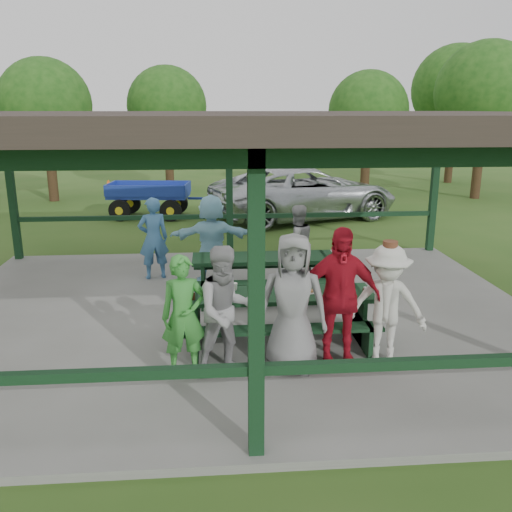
{
  "coord_description": "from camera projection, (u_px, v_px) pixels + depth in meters",
  "views": [
    {
      "loc": [
        -0.38,
        -8.46,
        3.39
      ],
      "look_at": [
        0.28,
        -0.3,
        1.16
      ],
      "focal_mm": 38.0,
      "sensor_mm": 36.0,
      "label": 1
    }
  ],
  "objects": [
    {
      "name": "contestant_grey_mid",
      "position": [
        292.0,
        303.0,
        6.88
      ],
      "size": [
        0.96,
        0.7,
        1.81
      ],
      "primitive_type": "imported",
      "rotation": [
        0.0,
        0.0,
        -0.15
      ],
      "color": "gray",
      "rests_on": "concrete_slab"
    },
    {
      "name": "picnic_table_far",
      "position": [
        264.0,
        271.0,
        9.72
      ],
      "size": [
        2.54,
        1.39,
        0.75
      ],
      "color": "black",
      "rests_on": "concrete_slab"
    },
    {
      "name": "tree_far_right",
      "position": [
        456.0,
        90.0,
        24.62
      ],
      "size": [
        3.99,
        3.99,
        6.24
      ],
      "color": "#301E13",
      "rests_on": "ground"
    },
    {
      "name": "pickup_truck",
      "position": [
        305.0,
        193.0,
        17.11
      ],
      "size": [
        6.5,
        4.48,
        1.65
      ],
      "primitive_type": "imported",
      "rotation": [
        0.0,
        0.0,
        1.89
      ],
      "color": "silver",
      "rests_on": "ground"
    },
    {
      "name": "ground",
      "position": [
        238.0,
        318.0,
        9.06
      ],
      "size": [
        90.0,
        90.0,
        0.0
      ],
      "primitive_type": "plane",
      "color": "#2C5219",
      "rests_on": "ground"
    },
    {
      "name": "tree_mid",
      "position": [
        368.0,
        111.0,
        21.17
      ],
      "size": [
        3.11,
        3.11,
        4.86
      ],
      "color": "#301E13",
      "rests_on": "ground"
    },
    {
      "name": "tree_left",
      "position": [
        167.0,
        107.0,
        22.47
      ],
      "size": [
        3.29,
        3.29,
        5.14
      ],
      "color": "#301E13",
      "rests_on": "ground"
    },
    {
      "name": "tree_right",
      "position": [
        486.0,
        93.0,
        20.17
      ],
      "size": [
        3.75,
        3.75,
        5.87
      ],
      "color": "#301E13",
      "rests_on": "ground"
    },
    {
      "name": "pavilion_structure",
      "position": [
        236.0,
        124.0,
        8.23
      ],
      "size": [
        10.6,
        8.6,
        3.24
      ],
      "color": "black",
      "rests_on": "concrete_slab"
    },
    {
      "name": "picnic_table_near",
      "position": [
        279.0,
        311.0,
        7.8
      ],
      "size": [
        2.71,
        1.39,
        0.75
      ],
      "color": "black",
      "rests_on": "concrete_slab"
    },
    {
      "name": "spectator_lblue",
      "position": [
        212.0,
        239.0,
        10.41
      ],
      "size": [
        1.63,
        0.56,
        1.74
      ],
      "primitive_type": "imported",
      "rotation": [
        0.0,
        0.0,
        3.17
      ],
      "color": "#95D0E6",
      "rests_on": "concrete_slab"
    },
    {
      "name": "tree_far_left",
      "position": [
        45.0,
        105.0,
        19.68
      ],
      "size": [
        3.33,
        3.33,
        5.21
      ],
      "color": "#301E13",
      "rests_on": "ground"
    },
    {
      "name": "farm_trailer",
      "position": [
        150.0,
        199.0,
        17.37
      ],
      "size": [
        3.44,
        1.72,
        1.19
      ],
      "rotation": [
        0.0,
        0.0,
        -0.11
      ],
      "color": "navy",
      "rests_on": "ground"
    },
    {
      "name": "concrete_slab",
      "position": [
        238.0,
        316.0,
        9.05
      ],
      "size": [
        10.0,
        8.0,
        0.1
      ],
      "primitive_type": "cube",
      "color": "slate",
      "rests_on": "ground"
    },
    {
      "name": "table_setting",
      "position": [
        281.0,
        290.0,
        7.75
      ],
      "size": [
        2.47,
        0.45,
        0.1
      ],
      "color": "white",
      "rests_on": "picnic_table_near"
    },
    {
      "name": "spectator_grey",
      "position": [
        297.0,
        244.0,
        10.48
      ],
      "size": [
        0.9,
        0.81,
        1.53
      ],
      "primitive_type": "imported",
      "rotation": [
        0.0,
        0.0,
        3.52
      ],
      "color": "gray",
      "rests_on": "concrete_slab"
    },
    {
      "name": "contestant_grey_left",
      "position": [
        227.0,
        311.0,
        6.79
      ],
      "size": [
        0.98,
        0.86,
        1.68
      ],
      "primitive_type": "imported",
      "rotation": [
        0.0,
        0.0,
        0.32
      ],
      "color": "#949496",
      "rests_on": "concrete_slab"
    },
    {
      "name": "contestant_white_fedora",
      "position": [
        386.0,
        305.0,
        7.07
      ],
      "size": [
        1.18,
        0.89,
        1.67
      ],
      "rotation": [
        0.0,
        0.0,
        -0.31
      ],
      "color": "silver",
      "rests_on": "concrete_slab"
    },
    {
      "name": "contestant_red",
      "position": [
        338.0,
        297.0,
        7.0
      ],
      "size": [
        1.1,
        0.48,
        1.87
      ],
      "primitive_type": "imported",
      "rotation": [
        0.0,
        0.0,
        -0.02
      ],
      "color": "#B31324",
      "rests_on": "concrete_slab"
    },
    {
      "name": "contestant_green",
      "position": [
        184.0,
        316.0,
        6.79
      ],
      "size": [
        0.62,
        0.46,
        1.56
      ],
      "primitive_type": "imported",
      "rotation": [
        0.0,
        0.0,
        0.15
      ],
      "color": "green",
      "rests_on": "concrete_slab"
    },
    {
      "name": "spectator_blue",
      "position": [
        153.0,
        238.0,
        10.69
      ],
      "size": [
        0.68,
        0.53,
        1.64
      ],
      "primitive_type": "imported",
      "rotation": [
        0.0,
        0.0,
        3.4
      ],
      "color": "teal",
      "rests_on": "concrete_slab"
    }
  ]
}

